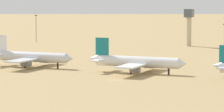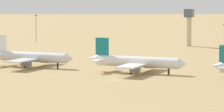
% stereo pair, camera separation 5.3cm
% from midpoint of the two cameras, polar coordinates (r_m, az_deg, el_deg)
% --- Properties ---
extents(ground, '(4000.00, 4000.00, 0.00)m').
position_cam_midpoint_polar(ground, '(250.74, 0.24, -2.10)').
color(ground, tan).
extents(parked_jet_white_1, '(42.82, 35.82, 14.19)m').
position_cam_midpoint_polar(parked_jet_white_1, '(295.22, -7.17, -0.07)').
color(parked_jet_white_1, silver).
rests_on(parked_jet_white_1, ground).
extents(parked_jet_teal_2, '(43.33, 36.21, 14.37)m').
position_cam_midpoint_polar(parked_jet_teal_2, '(271.65, 2.11, -0.51)').
color(parked_jet_teal_2, white).
rests_on(parked_jet_teal_2, ground).
extents(control_tower, '(5.20, 5.20, 23.11)m').
position_cam_midpoint_polar(control_tower, '(409.29, 6.71, 2.81)').
color(control_tower, '#C6B793').
rests_on(control_tower, ground).
extents(light_pole_west, '(1.80, 0.50, 18.34)m').
position_cam_midpoint_polar(light_pole_west, '(441.89, -6.64, 2.55)').
color(light_pole_west, '#59595E').
rests_on(light_pole_west, ground).
extents(light_pole_mid, '(1.80, 0.50, 15.82)m').
position_cam_midpoint_polar(light_pole_mid, '(372.44, 9.77, 1.75)').
color(light_pole_mid, '#59595E').
rests_on(light_pole_mid, ground).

